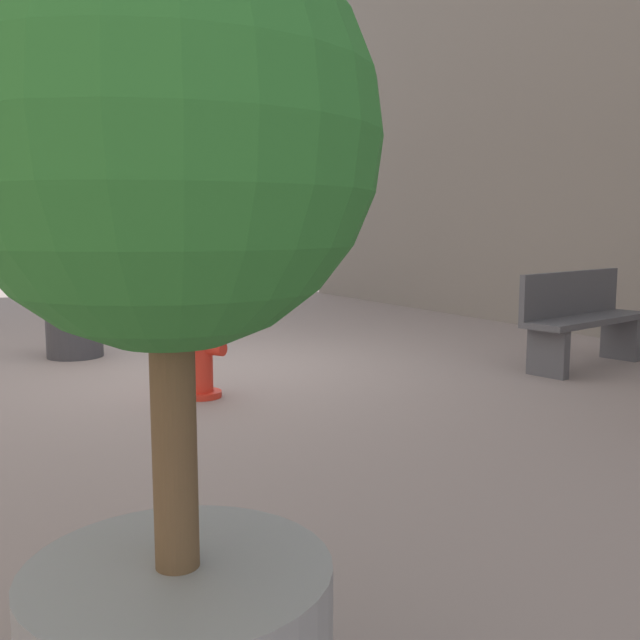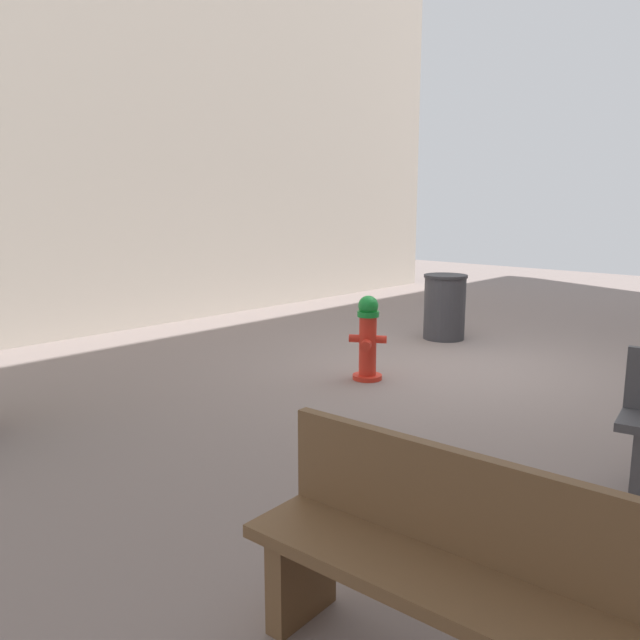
{
  "view_description": "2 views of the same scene",
  "coord_description": "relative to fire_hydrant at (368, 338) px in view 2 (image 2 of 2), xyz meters",
  "views": [
    {
      "loc": [
        2.57,
        6.61,
        1.41
      ],
      "look_at": [
        -0.06,
        2.12,
        0.72
      ],
      "focal_mm": 40.13,
      "sensor_mm": 36.0,
      "label": 1
    },
    {
      "loc": [
        -3.7,
        6.46,
        1.93
      ],
      "look_at": [
        0.3,
        2.14,
        0.83
      ],
      "focal_mm": 35.19,
      "sensor_mm": 36.0,
      "label": 2
    }
  ],
  "objects": [
    {
      "name": "trash_bin",
      "position": [
        0.52,
        -2.42,
        -0.01
      ],
      "size": [
        0.62,
        0.62,
        0.93
      ],
      "color": "#38383D",
      "rests_on": "ground_plane"
    },
    {
      "name": "fire_hydrant",
      "position": [
        0.0,
        0.0,
        0.0
      ],
      "size": [
        0.4,
        0.39,
        0.94
      ],
      "color": "red",
      "rests_on": "ground_plane"
    },
    {
      "name": "bench_far",
      "position": [
        -2.96,
        3.3,
        0.02
      ],
      "size": [
        1.62,
        0.54,
        0.95
      ],
      "color": "brown",
      "rests_on": "ground_plane"
    },
    {
      "name": "ground_plane",
      "position": [
        -0.5,
        -1.15,
        -0.47
      ],
      "size": [
        23.4,
        23.4,
        0.0
      ],
      "primitive_type": "plane",
      "color": "gray"
    }
  ]
}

